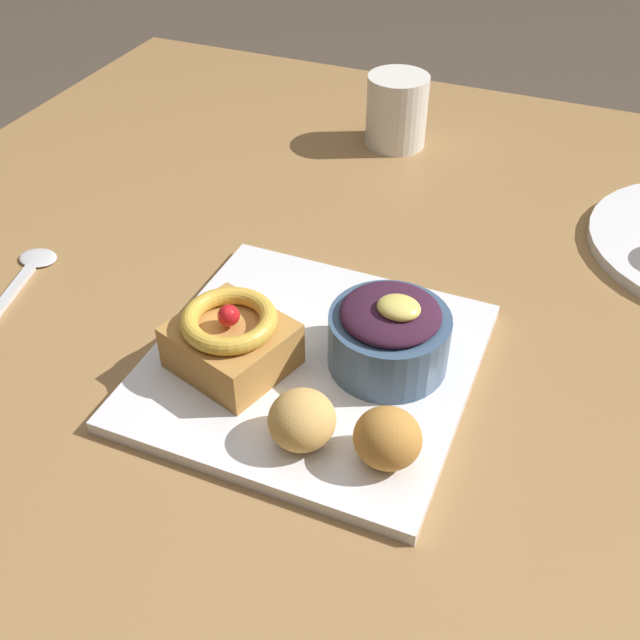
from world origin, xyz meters
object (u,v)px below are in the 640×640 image
object	(u,v)px
front_plate	(311,365)
spoon	(26,273)
fritter_front	(388,438)
coffee_mug	(397,111)
berry_ramekin	(389,334)
cake_slice	(231,340)
fritter_middle	(302,420)

from	to	relation	value
front_plate	spoon	size ratio (longest dim) A/B	2.12
fritter_front	coffee_mug	world-z (taller)	coffee_mug
berry_ramekin	fritter_front	distance (m)	0.10
fritter_front	spoon	world-z (taller)	fritter_front
front_plate	berry_ramekin	distance (m)	0.07
spoon	coffee_mug	world-z (taller)	coffee_mug
fritter_front	coffee_mug	bearing A→B (deg)	107.36
front_plate	spoon	world-z (taller)	front_plate
cake_slice	fritter_middle	xyz separation A→B (m)	(0.09, -0.05, -0.01)
cake_slice	fritter_middle	size ratio (longest dim) A/B	2.11
coffee_mug	fritter_middle	bearing A→B (deg)	-79.62
spoon	fritter_front	bearing A→B (deg)	-116.50
front_plate	cake_slice	world-z (taller)	cake_slice
cake_slice	coffee_mug	world-z (taller)	coffee_mug
fritter_front	cake_slice	bearing A→B (deg)	162.53
cake_slice	berry_ramekin	xyz separation A→B (m)	(0.12, 0.05, 0.00)
cake_slice	spoon	size ratio (longest dim) A/B	0.87
berry_ramekin	coffee_mug	size ratio (longest dim) A/B	1.12
berry_ramekin	fritter_middle	distance (m)	0.11
cake_slice	fritter_middle	world-z (taller)	cake_slice
fritter_front	coffee_mug	distance (m)	0.53
cake_slice	coffee_mug	bearing A→B (deg)	90.88
front_plate	coffee_mug	bearing A→B (deg)	98.65
front_plate	coffee_mug	world-z (taller)	coffee_mug
front_plate	cake_slice	distance (m)	0.07
cake_slice	spoon	xyz separation A→B (m)	(-0.26, 0.05, -0.04)
fritter_front	fritter_middle	distance (m)	0.06
berry_ramekin	fritter_front	size ratio (longest dim) A/B	1.99
fritter_front	fritter_middle	bearing A→B (deg)	-174.19
spoon	coffee_mug	bearing A→B (deg)	-44.84
berry_ramekin	spoon	size ratio (longest dim) A/B	0.80
berry_ramekin	fritter_middle	xyz separation A→B (m)	(-0.03, -0.10, -0.01)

